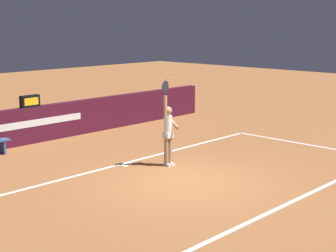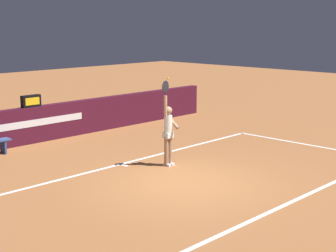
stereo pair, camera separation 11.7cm
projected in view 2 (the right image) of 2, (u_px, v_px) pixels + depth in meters
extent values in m
plane|color=#9A5E33|center=(184.00, 182.00, 13.56)|extent=(60.00, 60.00, 0.00)
cube|color=white|center=(120.00, 164.00, 15.26)|extent=(11.99, 0.12, 0.00)
cube|color=white|center=(278.00, 208.00, 11.67)|extent=(11.99, 0.12, 0.00)
cube|color=white|center=(307.00, 144.00, 17.71)|extent=(0.12, 5.42, 0.00)
cube|color=white|center=(124.00, 165.00, 15.16)|extent=(0.12, 0.30, 0.00)
cube|color=#441125|center=(38.00, 124.00, 18.02)|extent=(16.32, 0.30, 1.24)
cube|color=silver|center=(43.00, 122.00, 17.97)|extent=(3.27, 0.01, 0.23)
cube|color=black|center=(31.00, 101.00, 17.69)|extent=(0.68, 0.20, 0.40)
cube|color=yellow|center=(33.00, 101.00, 17.62)|extent=(0.53, 0.01, 0.25)
cylinder|color=#A2785A|center=(170.00, 150.00, 15.12)|extent=(0.13, 0.13, 0.86)
cylinder|color=#A2785A|center=(166.00, 151.00, 15.01)|extent=(0.13, 0.13, 0.86)
cube|color=white|center=(170.00, 164.00, 15.18)|extent=(0.10, 0.24, 0.07)
cube|color=white|center=(167.00, 165.00, 15.07)|extent=(0.10, 0.24, 0.07)
cylinder|color=white|center=(168.00, 126.00, 14.92)|extent=(0.23, 0.23, 0.61)
cube|color=white|center=(168.00, 135.00, 14.97)|extent=(0.26, 0.22, 0.16)
sphere|color=#A2785A|center=(168.00, 110.00, 14.83)|extent=(0.23, 0.23, 0.23)
cylinder|color=#A2785A|center=(165.00, 106.00, 14.72)|extent=(0.11, 0.10, 0.57)
cylinder|color=#A2785A|center=(172.00, 122.00, 14.94)|extent=(0.11, 0.48, 0.39)
ellipsoid|color=black|center=(165.00, 87.00, 14.61)|extent=(0.32, 0.04, 0.37)
cylinder|color=black|center=(165.00, 93.00, 14.65)|extent=(0.03, 0.03, 0.18)
sphere|color=#CCD83A|center=(168.00, 78.00, 14.39)|extent=(0.06, 0.06, 0.06)
cube|color=#344E87|center=(3.00, 147.00, 16.46)|extent=(0.07, 0.32, 0.45)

